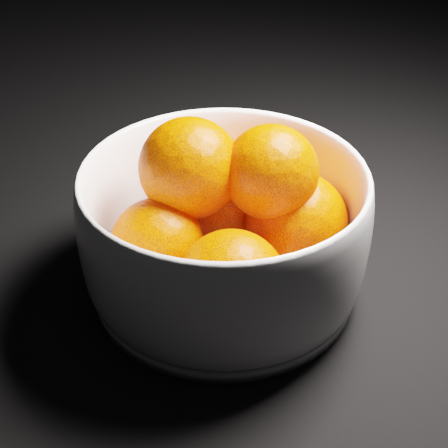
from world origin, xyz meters
TOP-DOWN VIEW (x-y plane):
  - bowl at (0.25, 0.25)m, footprint 0.24×0.24m
  - orange_pile at (0.26, 0.25)m, footprint 0.19×0.19m

SIDE VIEW (x-z plane):
  - bowl at x=0.25m, z-range 0.00..0.12m
  - orange_pile at x=0.26m, z-range 0.00..0.14m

